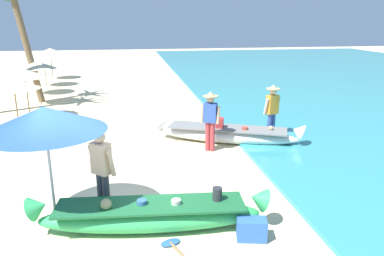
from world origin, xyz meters
TOP-DOWN VIEW (x-y plane):
  - ground_plane at (0.00, 0.00)m, footprint 80.00×80.00m
  - boat_green_foreground at (0.76, -0.85)m, footprint 4.34×1.09m
  - boat_white_midground at (3.39, 3.72)m, footprint 4.42×2.46m
  - person_vendor_hatted at (2.71, 3.07)m, footprint 0.58×0.45m
  - person_tourist_customer at (-0.10, -0.16)m, footprint 0.55×0.51m
  - person_vendor_assistant at (4.87, 3.88)m, footprint 0.58×0.44m
  - patio_umbrella_large at (-0.99, -0.36)m, footprint 2.12×2.12m
  - parasol_row_0 at (-3.03, 5.26)m, footprint 1.60×1.60m
  - parasol_row_1 at (-3.27, 7.61)m, footprint 1.60×1.60m
  - parasol_row_2 at (-3.41, 10.25)m, footprint 1.60×1.60m
  - parasol_row_3 at (-4.02, 12.68)m, footprint 1.60×1.60m
  - parasol_row_4 at (-4.11, 15.05)m, footprint 1.60×1.60m
  - parasol_row_5 at (-4.22, 17.69)m, footprint 1.60×1.60m
  - cooler_box at (2.45, -1.46)m, footprint 0.56×0.40m

SIDE VIEW (x-z plane):
  - ground_plane at x=0.00m, z-range 0.00..0.00m
  - cooler_box at x=2.45m, z-range 0.00..0.38m
  - boat_white_midground at x=3.39m, z-range -0.13..0.66m
  - boat_green_foreground at x=0.76m, z-range -0.11..0.68m
  - person_tourist_customer at x=-0.10m, z-range 0.11..1.82m
  - person_vendor_assistant at x=4.87m, z-range 0.13..1.87m
  - person_vendor_hatted at x=2.71m, z-range 0.14..1.88m
  - parasol_row_0 at x=-3.03m, z-range 0.79..2.70m
  - parasol_row_1 at x=-3.27m, z-range 0.79..2.70m
  - parasol_row_2 at x=-3.41m, z-range 0.79..2.70m
  - parasol_row_3 at x=-4.02m, z-range 0.79..2.70m
  - parasol_row_4 at x=-4.11m, z-range 0.79..2.70m
  - parasol_row_5 at x=-4.22m, z-range 0.79..2.70m
  - patio_umbrella_large at x=-0.99m, z-range 0.90..3.14m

